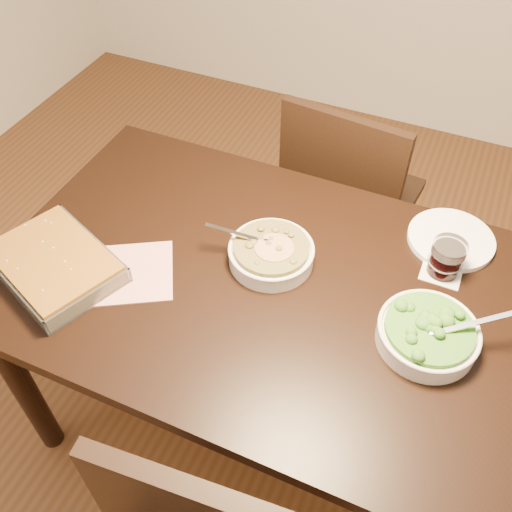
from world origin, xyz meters
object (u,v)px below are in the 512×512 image
(broccoli_bowl, at_px, (428,334))
(baking_dish, at_px, (55,264))
(dinner_plate, at_px, (451,239))
(table, at_px, (261,302))
(wine_tumbler, at_px, (447,258))
(stew_bowl, at_px, (271,253))
(chair_far, at_px, (347,196))

(broccoli_bowl, xyz_separation_m, baking_dish, (-0.94, -0.17, -0.00))
(broccoli_bowl, height_order, dinner_plate, broccoli_bowl)
(table, distance_m, baking_dish, 0.55)
(wine_tumbler, bearing_deg, dinner_plate, 90.21)
(stew_bowl, height_order, dinner_plate, stew_bowl)
(stew_bowl, bearing_deg, chair_far, 85.48)
(stew_bowl, xyz_separation_m, baking_dish, (-0.50, -0.26, -0.00))
(table, xyz_separation_m, stew_bowl, (-0.00, 0.07, 0.13))
(table, distance_m, stew_bowl, 0.15)
(table, height_order, broccoli_bowl, broccoli_bowl)
(broccoli_bowl, xyz_separation_m, dinner_plate, (-0.01, 0.36, -0.02))
(baking_dish, bearing_deg, broccoli_bowl, 32.64)
(baking_dish, height_order, dinner_plate, baking_dish)
(broccoli_bowl, distance_m, baking_dish, 0.95)
(baking_dish, distance_m, chair_far, 1.07)
(broccoli_bowl, xyz_separation_m, chair_far, (-0.39, 0.70, -0.27))
(stew_bowl, xyz_separation_m, dinner_plate, (0.43, 0.27, -0.02))
(dinner_plate, bearing_deg, broccoli_bowl, -88.62)
(table, xyz_separation_m, broccoli_bowl, (0.43, -0.02, 0.13))
(chair_far, bearing_deg, wine_tumbler, 135.45)
(table, distance_m, broccoli_bowl, 0.45)
(table, relative_size, broccoli_bowl, 5.51)
(table, height_order, dinner_plate, dinner_plate)
(dinner_plate, bearing_deg, baking_dish, -150.18)
(baking_dish, bearing_deg, dinner_plate, 52.01)
(wine_tumbler, bearing_deg, table, -153.02)
(table, height_order, wine_tumbler, wine_tumbler)
(dinner_plate, height_order, chair_far, chair_far)
(dinner_plate, bearing_deg, chair_far, 137.99)
(broccoli_bowl, xyz_separation_m, wine_tumbler, (-0.01, 0.24, 0.02))
(baking_dish, bearing_deg, chair_far, 80.04)
(dinner_plate, relative_size, chair_far, 0.26)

